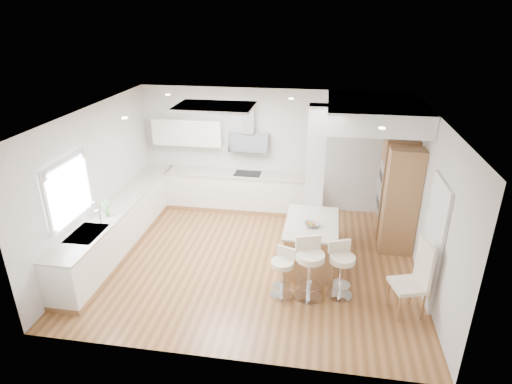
% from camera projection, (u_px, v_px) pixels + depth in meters
% --- Properties ---
extents(ground, '(6.00, 6.00, 0.00)m').
position_uv_depth(ground, '(253.00, 260.00, 8.10)').
color(ground, '#946137').
rests_on(ground, ground).
extents(ceiling, '(6.00, 5.00, 0.02)m').
position_uv_depth(ceiling, '(253.00, 260.00, 8.10)').
color(ceiling, white).
rests_on(ceiling, ground).
extents(wall_back, '(6.00, 0.04, 2.80)m').
position_uv_depth(wall_back, '(271.00, 150.00, 9.81)').
color(wall_back, beige).
rests_on(wall_back, ground).
extents(wall_left, '(0.04, 5.00, 2.80)m').
position_uv_depth(wall_left, '(95.00, 183.00, 7.98)').
color(wall_left, beige).
rests_on(wall_left, ground).
extents(wall_right, '(0.04, 5.00, 2.80)m').
position_uv_depth(wall_right, '(431.00, 204.00, 7.11)').
color(wall_right, beige).
rests_on(wall_right, ground).
extents(skylight, '(4.10, 2.10, 0.06)m').
position_uv_depth(skylight, '(215.00, 107.00, 7.66)').
color(skylight, silver).
rests_on(skylight, ground).
extents(window_left, '(0.06, 1.28, 1.07)m').
position_uv_depth(window_left, '(68.00, 187.00, 7.05)').
color(window_left, silver).
rests_on(window_left, ground).
extents(doorway_right, '(0.05, 1.00, 2.10)m').
position_uv_depth(doorway_right, '(433.00, 243.00, 6.73)').
color(doorway_right, '#4A413A').
rests_on(doorway_right, ground).
extents(counter_left, '(0.63, 4.50, 1.35)m').
position_uv_depth(counter_left, '(122.00, 223.00, 8.52)').
color(counter_left, '#9E7043').
rests_on(counter_left, ground).
extents(counter_back, '(3.62, 0.63, 2.50)m').
position_uv_depth(counter_back, '(230.00, 181.00, 9.98)').
color(counter_back, '#9E7043').
rests_on(counter_back, ground).
extents(pillar, '(0.35, 0.35, 2.80)m').
position_uv_depth(pillar, '(315.00, 177.00, 8.26)').
color(pillar, silver).
rests_on(pillar, ground).
extents(soffit, '(1.78, 2.20, 0.40)m').
position_uv_depth(soffit, '(375.00, 112.00, 8.03)').
color(soffit, white).
rests_on(soffit, ground).
extents(oven_column, '(0.63, 1.21, 2.10)m').
position_uv_depth(oven_column, '(397.00, 193.00, 8.41)').
color(oven_column, '#9E7043').
rests_on(oven_column, ground).
extents(peninsula, '(0.96, 1.43, 0.93)m').
position_uv_depth(peninsula, '(311.00, 243.00, 7.84)').
color(peninsula, '#9E7043').
rests_on(peninsula, ground).
extents(bar_stool_a, '(0.50, 0.50, 0.86)m').
position_uv_depth(bar_stool_a, '(283.00, 271.00, 6.93)').
color(bar_stool_a, silver).
rests_on(bar_stool_a, ground).
extents(bar_stool_b, '(0.59, 0.59, 1.06)m').
position_uv_depth(bar_stool_b, '(310.00, 266.00, 6.86)').
color(bar_stool_b, silver).
rests_on(bar_stool_b, ground).
extents(bar_stool_c, '(0.56, 0.56, 0.96)m').
position_uv_depth(bar_stool_c, '(341.00, 267.00, 6.93)').
color(bar_stool_c, silver).
rests_on(bar_stool_c, ground).
extents(dining_chair, '(0.60, 0.60, 1.24)m').
position_uv_depth(dining_chair, '(416.00, 276.00, 6.49)').
color(dining_chair, beige).
rests_on(dining_chair, ground).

